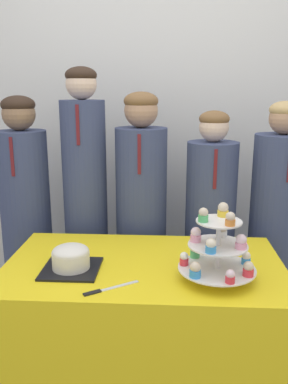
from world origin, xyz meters
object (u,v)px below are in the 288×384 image
student_0 (27,223)px  student_2 (141,224)px  student_1 (86,211)px  student_3 (209,234)px  student_4 (275,232)px  cupcake_stand (217,248)px  round_cake (71,258)px  cake_knife (102,290)px

student_0 → student_2: bearing=0.0°
student_1 → student_3: size_ratio=1.17×
student_2 → student_4: bearing=-0.0°
cupcake_stand → student_4: 0.90m
student_0 → student_3: bearing=-0.0°
round_cake → student_4: (1.07, 0.70, -0.11)m
cake_knife → student_0: student_0 is taller
student_2 → student_4: (0.81, -0.00, -0.04)m
cupcake_stand → cake_knife: bearing=-164.5°
student_1 → student_2: size_ratio=1.09×
student_1 → student_4: bearing=0.0°
student_2 → cake_knife: bearing=-96.2°
cupcake_stand → student_2: (-0.36, 0.76, -0.16)m
round_cake → cupcake_stand: size_ratio=0.76×
cake_knife → student_4: 1.27m
student_0 → student_2: (0.71, 0.00, 0.01)m
student_0 → round_cake: bearing=-57.6°
student_2 → cupcake_stand: bearing=-64.3°
student_1 → student_4: 1.15m
round_cake → student_4: 1.28m
student_0 → student_3: (1.12, -0.00, -0.05)m
student_2 → round_cake: bearing=-110.7°
cupcake_stand → student_1: student_1 is taller
cake_knife → student_1: bearing=71.8°
student_3 → student_4: (0.39, 0.00, 0.02)m
student_2 → student_4: student_2 is taller
round_cake → student_3: size_ratio=0.18×
round_cake → cupcake_stand: bearing=-5.2°
student_2 → student_1: bearing=-180.0°
cupcake_stand → student_2: student_2 is taller
cake_knife → student_0: size_ratio=0.14×
cake_knife → cupcake_stand: (0.46, 0.13, 0.14)m
student_2 → student_3: 0.42m
student_2 → student_3: size_ratio=1.07×
round_cake → student_3: student_3 is taller
student_3 → cake_knife: bearing=-120.0°
student_3 → student_4: student_4 is taller
round_cake → student_0: student_0 is taller
round_cake → cake_knife: bearing=-47.8°
cake_knife → student_0: (-0.61, 0.89, -0.03)m
cake_knife → student_3: bearing=26.6°
student_4 → student_0: bearing=-180.0°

